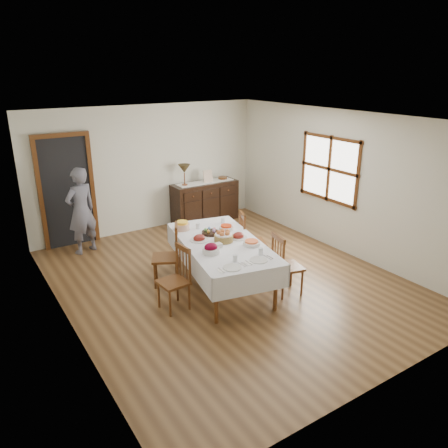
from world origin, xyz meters
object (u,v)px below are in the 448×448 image
dining_table (222,247)px  chair_right_near (285,264)px  person (81,208)px  sideboard (205,202)px  table_lamp (184,169)px  chair_right_far (250,239)px  chair_left_near (176,278)px  chair_left_far (169,254)px

dining_table → chair_right_near: bearing=-34.2°
person → dining_table: bearing=99.3°
dining_table → sideboard: sideboard is taller
chair_right_near → table_lamp: table_lamp is taller
dining_table → chair_right_far: (0.81, 0.37, -0.17)m
chair_left_near → table_lamp: (1.78, 3.05, 0.78)m
person → chair_right_near: bearing=103.2°
chair_left_near → table_lamp: 3.62m
dining_table → sideboard: bearing=75.4°
chair_right_far → table_lamp: size_ratio=2.18×
dining_table → chair_left_near: size_ratio=2.57×
dining_table → chair_right_near: (0.69, -0.70, -0.19)m
chair_left_far → sideboard: bearing=166.0°
sideboard → chair_right_far: bearing=-103.1°
table_lamp → chair_right_near: bearing=-93.3°
chair_right_near → chair_right_far: bearing=5.4°
sideboard → table_lamp: (-0.49, 0.01, 0.80)m
chair_right_far → sideboard: bearing=9.9°
dining_table → chair_left_far: 0.87m
dining_table → table_lamp: bearing=84.0°
table_lamp → chair_left_near: bearing=-120.3°
chair_left_near → chair_right_near: (1.57, -0.52, 0.02)m
table_lamp → sideboard: bearing=-1.6°
chair_right_far → person: person is taller
chair_right_far → person: 3.15m
dining_table → chair_left_near: bearing=-156.9°
chair_left_near → person: 2.83m
chair_left_near → sideboard: size_ratio=0.63×
chair_left_far → table_lamp: bearing=173.8°
chair_left_near → table_lamp: bearing=145.2°
chair_left_far → sideboard: chair_left_far is taller
chair_right_near → chair_right_far: chair_right_far is taller
chair_left_near → chair_left_far: chair_left_far is taller
chair_right_far → person: bearing=68.1°
sideboard → table_lamp: 0.94m
chair_right_far → table_lamp: bearing=20.9°
chair_left_far → chair_right_far: 1.46m
dining_table → table_lamp: (0.90, 2.87, 0.57)m
chair_right_near → table_lamp: bearing=8.5°
person → table_lamp: (2.30, 0.29, 0.39)m
chair_left_near → chair_right_far: chair_right_far is taller
table_lamp → chair_left_far: bearing=-123.6°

